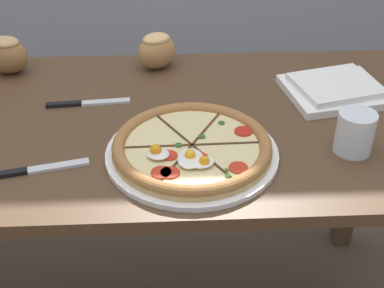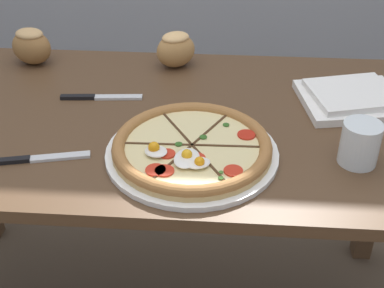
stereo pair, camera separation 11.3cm
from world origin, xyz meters
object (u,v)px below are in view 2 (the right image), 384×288
object	(u,v)px
napkin_folded	(352,98)
knife_spare	(100,97)
water_glass	(360,146)
pizza	(192,148)
knife_main	(37,159)
dining_table	(156,152)
bread_piece_near	(31,46)
bread_piece_mid	(176,49)

from	to	relation	value
napkin_folded	knife_spare	distance (m)	0.63
water_glass	pizza	bearing A→B (deg)	-179.31
knife_main	water_glass	size ratio (longest dim) A/B	2.31
dining_table	bread_piece_near	world-z (taller)	bread_piece_near
knife_main	napkin_folded	bearing A→B (deg)	9.67
dining_table	knife_main	bearing A→B (deg)	-138.68
bread_piece_mid	knife_spare	xyz separation A→B (m)	(-0.17, -0.20, -0.05)
bread_piece_near	bread_piece_mid	distance (m)	0.41
dining_table	bread_piece_mid	distance (m)	0.32
dining_table	napkin_folded	distance (m)	0.51
knife_main	knife_spare	world-z (taller)	same
napkin_folded	knife_spare	size ratio (longest dim) A/B	1.34
pizza	napkin_folded	distance (m)	0.46
pizza	dining_table	bearing A→B (deg)	122.84
bread_piece_near	knife_spare	xyz separation A→B (m)	(0.23, -0.19, -0.05)
napkin_folded	bread_piece_near	size ratio (longest dim) A/B	2.07
pizza	bread_piece_near	bearing A→B (deg)	138.65
pizza	bread_piece_near	distance (m)	0.64
knife_spare	water_glass	bearing A→B (deg)	-25.88
bread_piece_mid	water_glass	world-z (taller)	bread_piece_mid
dining_table	bread_piece_near	distance (m)	0.49
pizza	bread_piece_mid	xyz separation A→B (m)	(-0.08, 0.44, 0.03)
napkin_folded	water_glass	size ratio (longest dim) A/B	2.98
pizza	napkin_folded	world-z (taller)	pizza
bread_piece_mid	bread_piece_near	bearing A→B (deg)	-178.46
napkin_folded	knife_main	world-z (taller)	napkin_folded
bread_piece_mid	knife_spare	bearing A→B (deg)	-130.63
knife_spare	water_glass	world-z (taller)	water_glass
bread_piece_near	water_glass	xyz separation A→B (m)	(0.83, -0.42, -0.01)
napkin_folded	knife_main	xyz separation A→B (m)	(-0.71, -0.29, -0.01)
pizza	knife_main	bearing A→B (deg)	-173.13
bread_piece_near	bread_piece_mid	size ratio (longest dim) A/B	0.97
bread_piece_mid	knife_main	bearing A→B (deg)	-117.74
dining_table	bread_piece_mid	xyz separation A→B (m)	(0.03, 0.28, 0.16)
bread_piece_near	pizza	bearing A→B (deg)	-41.35
bread_piece_mid	water_glass	distance (m)	0.61
napkin_folded	water_glass	xyz separation A→B (m)	(-0.03, -0.25, 0.02)
dining_table	knife_spare	xyz separation A→B (m)	(-0.15, 0.08, 0.11)
bread_piece_near	knife_main	size ratio (longest dim) A/B	0.62
dining_table	knife_main	xyz separation A→B (m)	(-0.22, -0.20, 0.11)
bread_piece_mid	knife_spare	size ratio (longest dim) A/B	0.66
knife_spare	knife_main	bearing A→B (deg)	-110.57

